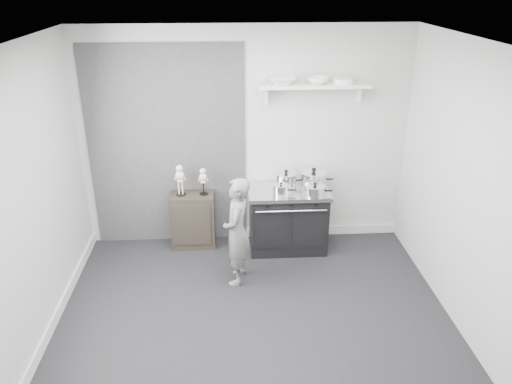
{
  "coord_description": "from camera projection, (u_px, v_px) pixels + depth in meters",
  "views": [
    {
      "loc": [
        -0.24,
        -4.04,
        3.22
      ],
      "look_at": [
        0.08,
        0.95,
        1.01
      ],
      "focal_mm": 35.0,
      "sensor_mm": 36.0,
      "label": 1
    }
  ],
  "objects": [
    {
      "name": "skeleton_torso",
      "position": [
        203.0,
        180.0,
        6.08
      ],
      "size": [
        0.11,
        0.07,
        0.39
      ],
      "primitive_type": null,
      "color": "silver",
      "rests_on": "side_cabinet"
    },
    {
      "name": "pot_front_center",
      "position": [
        281.0,
        190.0,
        5.9
      ],
      "size": [
        0.28,
        0.19,
        0.16
      ],
      "color": "white",
      "rests_on": "stove"
    },
    {
      "name": "skeleton_full",
      "position": [
        180.0,
        178.0,
        6.05
      ],
      "size": [
        0.13,
        0.08,
        0.45
      ],
      "primitive_type": null,
      "color": "silver",
      "rests_on": "side_cabinet"
    },
    {
      "name": "pot_back_left",
      "position": [
        286.0,
        180.0,
        6.11
      ],
      "size": [
        0.35,
        0.26,
        0.22
      ],
      "color": "white",
      "rests_on": "stove"
    },
    {
      "name": "child",
      "position": [
        237.0,
        232.0,
        5.45
      ],
      "size": [
        0.37,
        0.5,
        1.24
      ],
      "primitive_type": "imported",
      "rotation": [
        0.0,
        0.0,
        -1.74
      ],
      "color": "slate",
      "rests_on": "ground"
    },
    {
      "name": "wall_shelf",
      "position": [
        314.0,
        86.0,
        5.77
      ],
      "size": [
        1.3,
        0.26,
        0.24
      ],
      "color": "silver",
      "rests_on": "room_shell"
    },
    {
      "name": "plate_stack",
      "position": [
        343.0,
        81.0,
        5.76
      ],
      "size": [
        0.24,
        0.24,
        0.06
      ],
      "primitive_type": "cylinder",
      "color": "white",
      "rests_on": "wall_shelf"
    },
    {
      "name": "stove",
      "position": [
        288.0,
        219.0,
        6.22
      ],
      "size": [
        0.99,
        0.62,
        0.79
      ],
      "color": "black",
      "rests_on": "ground"
    },
    {
      "name": "pot_back_right",
      "position": [
        313.0,
        179.0,
        6.14
      ],
      "size": [
        0.42,
        0.33,
        0.24
      ],
      "color": "white",
      "rests_on": "stove"
    },
    {
      "name": "ground",
      "position": [
        254.0,
        322.0,
        5.0
      ],
      "size": [
        4.0,
        4.0,
        0.0
      ],
      "primitive_type": "plane",
      "color": "black",
      "rests_on": "ground"
    },
    {
      "name": "side_cabinet",
      "position": [
        193.0,
        220.0,
        6.29
      ],
      "size": [
        0.54,
        0.32,
        0.7
      ],
      "primitive_type": "cube",
      "color": "black",
      "rests_on": "ground"
    },
    {
      "name": "room_shell",
      "position": [
        243.0,
        164.0,
        4.47
      ],
      "size": [
        4.02,
        3.62,
        2.71
      ],
      "color": "beige",
      "rests_on": "ground"
    },
    {
      "name": "bowl_small",
      "position": [
        318.0,
        80.0,
        5.74
      ],
      "size": [
        0.24,
        0.24,
        0.08
      ],
      "primitive_type": "imported",
      "color": "white",
      "rests_on": "wall_shelf"
    },
    {
      "name": "bowl_large",
      "position": [
        282.0,
        81.0,
        5.71
      ],
      "size": [
        0.33,
        0.33,
        0.08
      ],
      "primitive_type": "imported",
      "color": "white",
      "rests_on": "wall_shelf"
    },
    {
      "name": "pot_front_right",
      "position": [
        315.0,
        190.0,
        5.88
      ],
      "size": [
        0.33,
        0.25,
        0.17
      ],
      "color": "white",
      "rests_on": "stove"
    }
  ]
}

